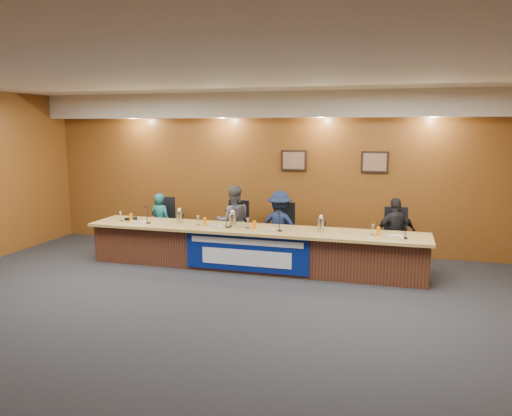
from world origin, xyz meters
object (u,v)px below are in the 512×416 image
Objects in this scene: office_chair_c at (281,234)px; carafe_mid at (233,220)px; carafe_left at (180,217)px; carafe_right at (321,225)px; panelist_c at (280,226)px; panelist_d at (395,234)px; speakerphone at (133,219)px; panelist_b at (233,221)px; office_chair_a at (163,227)px; banner at (246,253)px; panelist_a at (161,222)px; dais_body at (253,249)px; office_chair_d at (395,241)px; office_chair_b at (235,232)px.

carafe_mid reaches higher than office_chair_c.
carafe_right is (2.65, -0.04, 0.00)m from carafe_left.
panelist_c is 5.56× the size of carafe_right.
panelist_d is 4.92m from speakerphone.
panelist_b is at bearing 4.51° from panelist_c.
panelist_c is 2.78× the size of office_chair_a.
carafe_mid is (-0.37, 0.38, 0.49)m from banner.
panelist_c is at bearing -172.38° from panelist_a.
panelist_d reaches higher than banner.
carafe_left reaches higher than dais_body.
panelist_c is 5.73× the size of carafe_left.
panelist_d reaches higher than office_chair_d.
panelist_d is at bearing -14.32° from office_chair_a.
office_chair_a is at bearing -175.42° from office_chair_c.
office_chair_b and office_chair_c have the same top height.
dais_body is 2.56m from panelist_d.
dais_body is at bearing 90.00° from banner.
office_chair_a is 2.06× the size of carafe_left.
banner reaches higher than office_chair_c.
speakerphone is at bearing -121.27° from office_chair_a.
speakerphone is (-1.82, -0.75, 0.30)m from office_chair_b.
panelist_b is at bearing 118.71° from banner.
panelist_c is 5.62× the size of carafe_mid.
carafe_left is at bearing 25.80° from panelist_c.
office_chair_a is at bearing 71.81° from speakerphone.
panelist_a is 1.57m from panelist_b.
office_chair_a and office_chair_c have the same top height.
panelist_b reaches higher than speakerphone.
office_chair_b is 1.00× the size of office_chair_c.
carafe_right is (1.82, -0.82, 0.39)m from office_chair_b.
panelist_c is at bearing 64.58° from dais_body.
office_chair_c is at bearing 178.51° from office_chair_d.
panelist_b is at bearing 39.62° from carafe_left.
panelist_c is at bearing -15.37° from office_chair_a.
banner is at bearing 78.02° from panelist_c.
panelist_d is (2.45, 0.68, 0.29)m from dais_body.
office_chair_b is 2.06× the size of carafe_left.
panelist_d is at bearing 0.43° from office_chair_b.
office_chair_a is at bearing -177.70° from office_chair_b.
office_chair_d is at bearing 2.30° from office_chair_b.
panelist_a is 2.50m from panelist_c.
panelist_c is (2.50, 0.00, 0.07)m from panelist_a.
banner is at bearing -155.39° from office_chair_d.
carafe_left is at bearing -170.07° from office_chair_d.
carafe_left is at bearing -1.73° from speakerphone.
panelist_c reaches higher than office_chair_d.
speakerphone is (-3.64, 0.07, -0.09)m from carafe_right.
panelist_c is 2.13m from office_chair_d.
office_chair_c is 1.00× the size of office_chair_d.
panelist_c is 4.16× the size of speakerphone.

